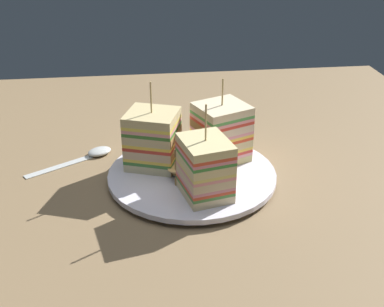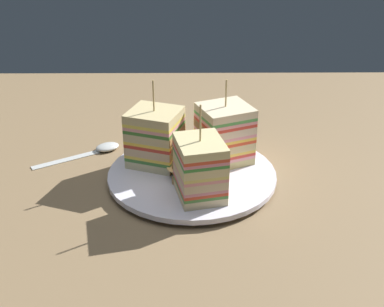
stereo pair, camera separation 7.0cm
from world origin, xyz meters
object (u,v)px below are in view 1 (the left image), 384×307
(chip_pile, at_px, (191,166))
(spoon, at_px, (90,155))
(sandwich_wedge_0, at_px, (205,168))
(sandwich_wedge_2, at_px, (153,139))
(sandwich_wedge_1, at_px, (221,132))
(plate, at_px, (192,175))

(chip_pile, xyz_separation_m, spoon, (0.15, -0.10, -0.02))
(sandwich_wedge_0, bearing_deg, sandwich_wedge_2, 21.82)
(sandwich_wedge_1, bearing_deg, sandwich_wedge_0, 46.19)
(sandwich_wedge_1, height_order, sandwich_wedge_2, sandwich_wedge_2)
(sandwich_wedge_1, xyz_separation_m, sandwich_wedge_2, (0.10, 0.01, -0.00))
(sandwich_wedge_1, relative_size, sandwich_wedge_2, 0.98)
(sandwich_wedge_2, bearing_deg, chip_pile, -15.40)
(sandwich_wedge_1, relative_size, spoon, 0.95)
(plate, height_order, sandwich_wedge_2, sandwich_wedge_2)
(plate, height_order, spoon, plate)
(chip_pile, bearing_deg, sandwich_wedge_0, 101.71)
(sandwich_wedge_2, distance_m, spoon, 0.13)
(sandwich_wedge_0, xyz_separation_m, sandwich_wedge_1, (-0.04, -0.10, 0.00))
(sandwich_wedge_0, distance_m, sandwich_wedge_1, 0.11)
(sandwich_wedge_0, xyz_separation_m, chip_pile, (0.01, -0.05, -0.03))
(sandwich_wedge_2, bearing_deg, sandwich_wedge_0, -35.56)
(sandwich_wedge_0, distance_m, spoon, 0.22)
(spoon, bearing_deg, sandwich_wedge_0, -74.59)
(plate, distance_m, sandwich_wedge_1, 0.08)
(sandwich_wedge_0, bearing_deg, sandwich_wedge_1, -34.08)
(plate, distance_m, sandwich_wedge_2, 0.08)
(plate, relative_size, sandwich_wedge_0, 1.89)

